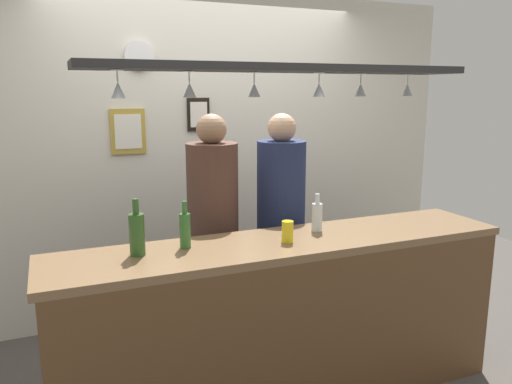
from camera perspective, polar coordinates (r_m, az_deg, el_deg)
name	(u,v)px	position (r m, az deg, el deg)	size (l,w,h in m)	color
ground_plane	(262,367)	(3.59, 0.65, -19.26)	(8.00, 8.00, 0.00)	#4C4742
back_wall	(209,156)	(4.15, -5.35, 4.08)	(4.40, 0.06, 2.60)	silver
bar_counter	(298,303)	(2.87, 4.75, -12.42)	(2.70, 0.55, 0.99)	brown
overhead_glass_rack	(284,68)	(2.81, 3.24, 13.88)	(2.20, 0.36, 0.04)	black
hanging_wineglass_far_left	(118,89)	(2.49, -15.42, 11.21)	(0.07, 0.07, 0.13)	silver
hanging_wineglass_left	(190,89)	(2.63, -7.57, 11.52)	(0.07, 0.07, 0.13)	silver
hanging_wineglass_center_left	(254,89)	(2.77, -0.21, 11.62)	(0.07, 0.07, 0.13)	silver
hanging_wineglass_center	(319,89)	(2.85, 7.17, 11.53)	(0.07, 0.07, 0.13)	silver
hanging_wineglass_center_right	(360,89)	(3.08, 11.80, 11.38)	(0.07, 0.07, 0.13)	silver
hanging_wineglass_right	(407,89)	(3.31, 16.82, 11.14)	(0.07, 0.07, 0.13)	silver
person_middle_brown_shirt	(213,215)	(3.36, -4.92, -2.62)	(0.34, 0.34, 1.69)	#2D334C
person_right_navy_shirt	(281,209)	(3.54, 2.86, -1.91)	(0.34, 0.34, 1.68)	#2D334C
bottle_soda_clear	(317,216)	(3.06, 6.95, -2.74)	(0.06, 0.06, 0.23)	silver
bottle_champagne_green	(137,233)	(2.67, -13.39, -4.57)	(0.08, 0.08, 0.30)	#2D5623
bottle_beer_green_import	(185,229)	(2.75, -8.07, -4.22)	(0.06, 0.06, 0.26)	#336B2D
drink_can	(288,232)	(2.83, 3.60, -4.52)	(0.07, 0.07, 0.12)	yellow
picture_frame_caricature	(128,131)	(3.94, -14.35, 6.68)	(0.26, 0.02, 0.34)	#B29338
picture_frame_crest	(198,115)	(4.05, -6.56, 8.75)	(0.18, 0.02, 0.26)	black
wall_clock	(139,56)	(3.94, -13.14, 14.82)	(0.22, 0.22, 0.03)	white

